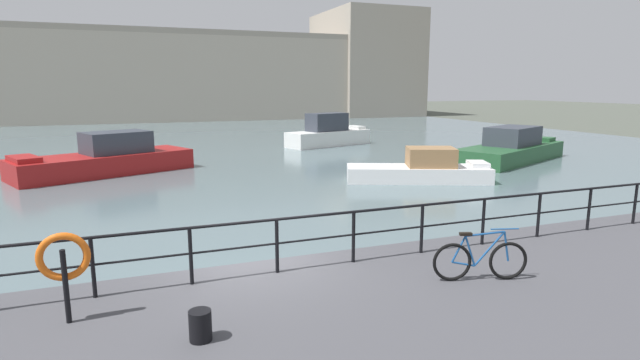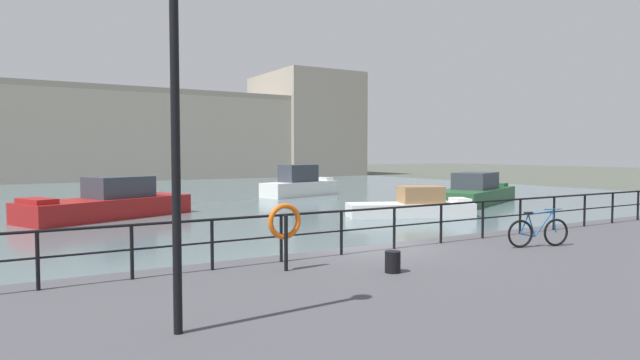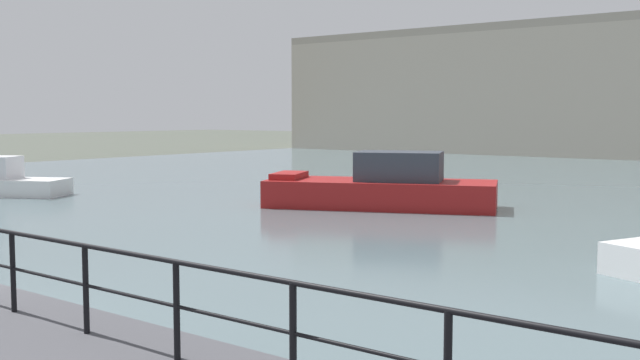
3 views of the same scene
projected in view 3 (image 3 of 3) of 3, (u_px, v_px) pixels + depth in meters
name	position (u px, v px, depth m)	size (l,w,h in m)	color
water_basin	(579.00, 190.00, 36.45)	(80.00, 60.00, 0.01)	slate
moored_cabin_cruiser	(4.00, 182.00, 33.81)	(5.65, 4.32, 5.90)	white
moored_blue_motorboat	(383.00, 188.00, 29.37)	(9.22, 6.30, 2.16)	maroon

